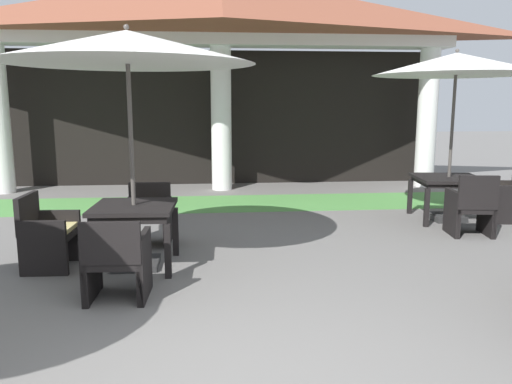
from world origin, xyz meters
TOP-DOWN VIEW (x-y plane):
  - background_pavilion at (0.00, 8.31)m, footprint 10.52×3.12m
  - lawn_strip at (0.00, 6.57)m, footprint 12.32×1.66m
  - patio_table_mid_left at (-1.15, 2.88)m, footprint 0.95×0.95m
  - patio_umbrella_mid_left at (-1.15, 2.88)m, footprint 2.83×2.83m
  - patio_chair_mid_left_west at (-2.16, 2.92)m, footprint 0.56×0.63m
  - patio_chair_mid_left_north at (-1.12, 3.88)m, footprint 0.61×0.55m
  - patio_chair_mid_left_south at (-1.19, 1.88)m, footprint 0.60×0.60m
  - patio_table_mid_right at (3.60, 4.86)m, footprint 1.14×1.14m
  - patio_umbrella_mid_right at (3.60, 4.86)m, footprint 2.59×2.59m
  - patio_chair_mid_right_east at (4.57, 4.74)m, footprint 0.59×0.67m
  - patio_chair_mid_right_south at (3.48, 3.88)m, footprint 0.63×0.63m

SIDE VIEW (x-z plane):
  - lawn_strip at x=0.00m, z-range 0.00..0.01m
  - patio_chair_mid_right_east at x=4.57m, z-range -0.01..0.78m
  - patio_chair_mid_left_south at x=-1.19m, z-range -0.02..0.81m
  - patio_chair_mid_left_north at x=-1.12m, z-range -0.01..0.80m
  - patio_chair_mid_left_west at x=-2.16m, z-range -0.03..0.84m
  - patio_chair_mid_right_south at x=3.48m, z-range -0.05..0.86m
  - patio_table_mid_right at x=3.60m, z-range 0.27..0.99m
  - patio_table_mid_left at x=-1.15m, z-range 0.27..1.01m
  - patio_umbrella_mid_right at x=3.60m, z-range 1.11..3.84m
  - patio_umbrella_mid_left at x=-1.15m, z-range 1.11..3.86m
  - background_pavilion at x=0.00m, z-range 1.31..5.89m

